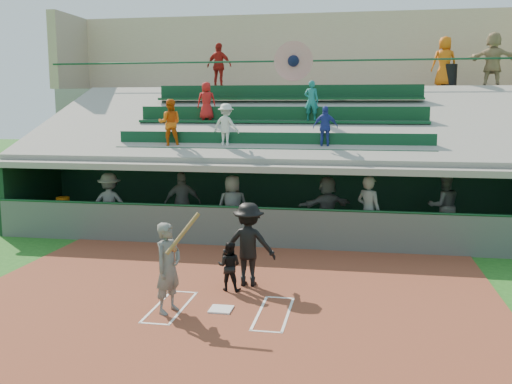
% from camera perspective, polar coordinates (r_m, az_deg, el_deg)
% --- Properties ---
extents(ground, '(100.00, 100.00, 0.00)m').
position_cam_1_polar(ground, '(11.26, -3.52, -11.79)').
color(ground, '#1D5818').
rests_on(ground, ground).
extents(dirt_slab, '(11.00, 9.00, 0.02)m').
position_cam_1_polar(dirt_slab, '(11.71, -2.93, -10.90)').
color(dirt_slab, brown).
rests_on(dirt_slab, ground).
extents(home_plate, '(0.43, 0.43, 0.03)m').
position_cam_1_polar(home_plate, '(11.25, -3.52, -11.62)').
color(home_plate, white).
rests_on(home_plate, dirt_slab).
extents(batters_box_chalk, '(2.65, 1.85, 0.01)m').
position_cam_1_polar(batters_box_chalk, '(11.25, -3.52, -11.68)').
color(batters_box_chalk, white).
rests_on(batters_box_chalk, dirt_slab).
extents(dugout_floor, '(16.00, 3.50, 0.04)m').
position_cam_1_polar(dugout_floor, '(17.62, 1.68, -4.14)').
color(dugout_floor, gray).
rests_on(dugout_floor, ground).
extents(concourse_slab, '(20.00, 3.00, 4.60)m').
position_cam_1_polar(concourse_slab, '(23.93, 4.10, 4.76)').
color(concourse_slab, gray).
rests_on(concourse_slab, ground).
extents(grandstand, '(20.40, 10.40, 7.80)m').
position_cam_1_polar(grandstand, '(20.97, 3.20, 4.11)').
color(grandstand, '#535853').
rests_on(grandstand, ground).
extents(batter_at_plate, '(0.93, 0.79, 1.95)m').
position_cam_1_polar(batter_at_plate, '(10.99, -8.76, -7.45)').
color(batter_at_plate, '#535550').
rests_on(batter_at_plate, dirt_slab).
extents(catcher, '(0.54, 0.43, 1.06)m').
position_cam_1_polar(catcher, '(12.21, -2.70, -7.40)').
color(catcher, black).
rests_on(catcher, dirt_slab).
extents(home_umpire, '(1.19, 0.70, 1.83)m').
position_cam_1_polar(home_umpire, '(12.47, -0.76, -5.23)').
color(home_umpire, black).
rests_on(home_umpire, dirt_slab).
extents(dugout_bench, '(14.89, 5.39, 0.47)m').
position_cam_1_polar(dugout_bench, '(18.72, 2.25, -2.59)').
color(dugout_bench, '#996137').
rests_on(dugout_bench, dugout_floor).
extents(white_table, '(0.84, 0.70, 0.66)m').
position_cam_1_polar(white_table, '(18.79, -18.75, -2.71)').
color(white_table, white).
rests_on(white_table, dugout_floor).
extents(water_cooler, '(0.40, 0.40, 0.40)m').
position_cam_1_polar(water_cooler, '(18.74, -18.74, -1.10)').
color(water_cooler, orange).
rests_on(water_cooler, white_table).
extents(dugout_player_a, '(1.33, 0.95, 1.86)m').
position_cam_1_polar(dugout_player_a, '(17.89, -14.42, -1.12)').
color(dugout_player_a, '#5F615C').
rests_on(dugout_player_a, dugout_floor).
extents(dugout_player_b, '(1.20, 0.84, 1.89)m').
position_cam_1_polar(dugout_player_b, '(17.50, -7.36, -1.09)').
color(dugout_player_b, '#535651').
rests_on(dugout_player_b, dugout_floor).
extents(dugout_player_c, '(1.06, 0.87, 1.87)m').
position_cam_1_polar(dugout_player_c, '(16.76, -2.35, -1.47)').
color(dugout_player_c, '#5D5F5A').
rests_on(dugout_player_c, dugout_floor).
extents(dugout_player_d, '(1.73, 1.34, 1.83)m').
position_cam_1_polar(dugout_player_d, '(16.93, 7.10, -1.51)').
color(dugout_player_d, '#61645E').
rests_on(dugout_player_d, dugout_floor).
extents(dugout_player_e, '(0.87, 0.80, 2.00)m').
position_cam_1_polar(dugout_player_e, '(15.93, 11.19, -1.95)').
color(dugout_player_e, '#5A5D58').
rests_on(dugout_player_e, dugout_floor).
extents(dugout_player_f, '(1.06, 0.90, 1.92)m').
position_cam_1_polar(dugout_player_f, '(17.60, 18.27, -1.34)').
color(dugout_player_f, '#5C605A').
rests_on(dugout_player_f, dugout_floor).
extents(trash_bin, '(0.58, 0.58, 0.87)m').
position_cam_1_polar(trash_bin, '(23.43, 18.74, 10.94)').
color(trash_bin, black).
rests_on(trash_bin, concourse_slab).
extents(concourse_staff_a, '(1.16, 0.68, 1.86)m').
position_cam_1_polar(concourse_staff_a, '(24.06, -3.70, 12.48)').
color(concourse_staff_a, '#A91A13').
rests_on(concourse_staff_a, concourse_slab).
extents(concourse_staff_b, '(1.00, 0.72, 1.91)m').
position_cam_1_polar(concourse_staff_b, '(23.39, 18.32, 12.24)').
color(concourse_staff_b, '#D05C0C').
rests_on(concourse_staff_b, concourse_slab).
extents(concourse_staff_c, '(1.96, 1.04, 2.02)m').
position_cam_1_polar(concourse_staff_c, '(23.53, 22.61, 12.13)').
color(concourse_staff_c, tan).
rests_on(concourse_staff_c, concourse_slab).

